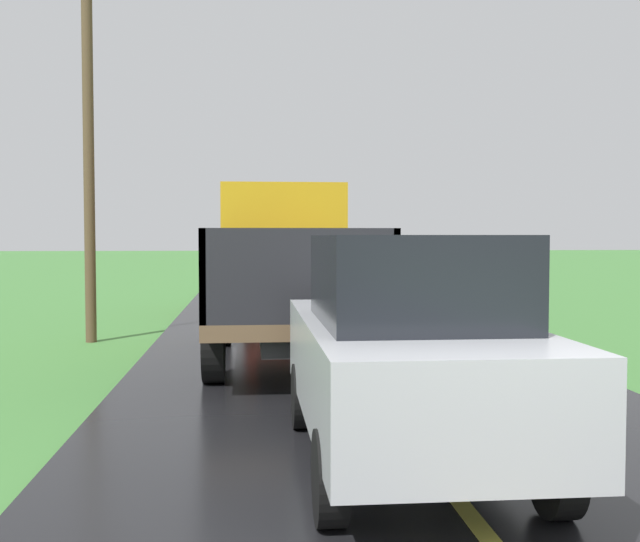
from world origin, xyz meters
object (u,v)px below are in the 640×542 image
Objects in this scene: following_car at (407,348)px; banana_truck_far at (285,255)px; utility_pole_roadside at (88,127)px; banana_truck_near at (285,268)px.

banana_truck_far is at bearing 91.04° from following_car.
banana_truck_near is at bearing -31.72° from utility_pole_roadside.
banana_truck_near is 6.19m from following_car.
following_car is (0.28, -15.24, -0.39)m from banana_truck_far.
banana_truck_far is at bearing 87.27° from banana_truck_near.
utility_pole_roadside is at bearing -119.89° from banana_truck_far.
utility_pole_roadside is (-3.54, 2.19, 2.53)m from banana_truck_near.
utility_pole_roadside reaches higher than banana_truck_far.
following_car is at bearing -83.39° from banana_truck_near.
utility_pole_roadside is (-3.97, -6.91, 2.53)m from banana_truck_far.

